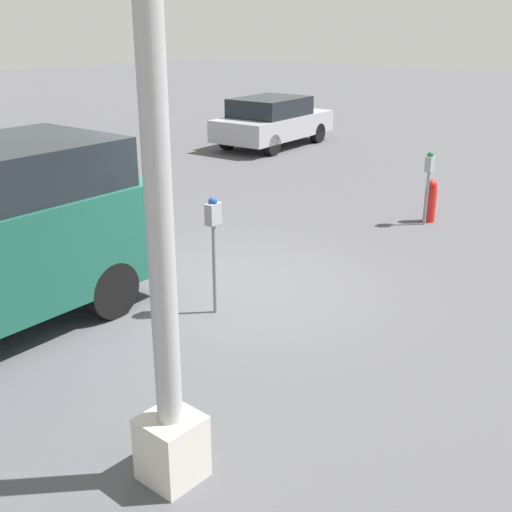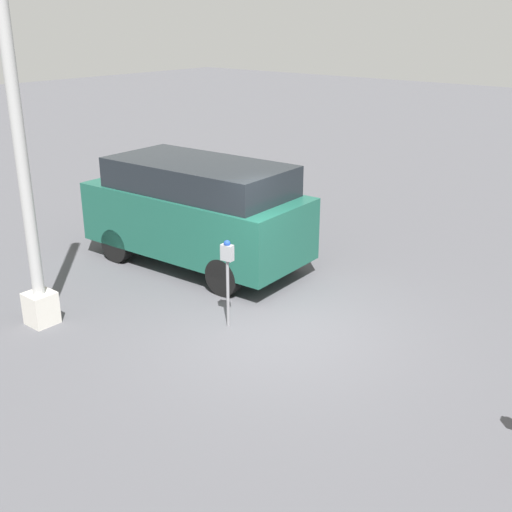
% 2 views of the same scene
% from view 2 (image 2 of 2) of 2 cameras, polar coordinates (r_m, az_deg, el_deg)
% --- Properties ---
extents(ground_plane, '(80.00, 80.00, 0.00)m').
position_cam_2_polar(ground_plane, '(10.55, 1.65, -6.44)').
color(ground_plane, '#4C4C51').
extents(parking_meter_near, '(0.21, 0.13, 1.49)m').
position_cam_2_polar(parking_meter_near, '(10.19, -2.56, -0.67)').
color(parking_meter_near, gray).
rests_on(parking_meter_near, ground).
extents(lamp_post, '(0.44, 0.44, 5.90)m').
position_cam_2_polar(lamp_post, '(10.53, -19.76, 5.27)').
color(lamp_post, beige).
rests_on(lamp_post, ground).
extents(parked_van, '(4.69, 2.21, 2.15)m').
position_cam_2_polar(parked_van, '(12.86, -5.30, 4.14)').
color(parked_van, '#195142').
rests_on(parked_van, ground).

